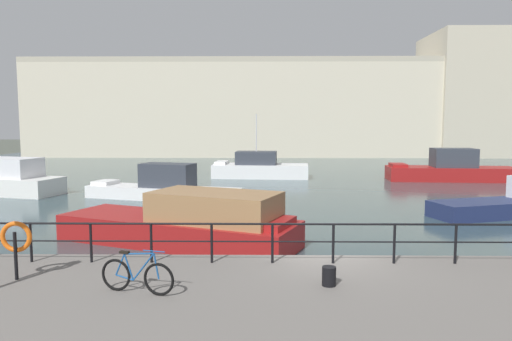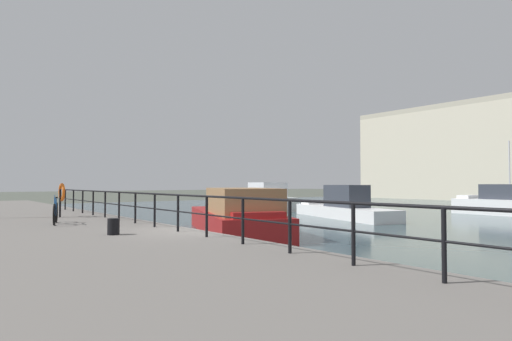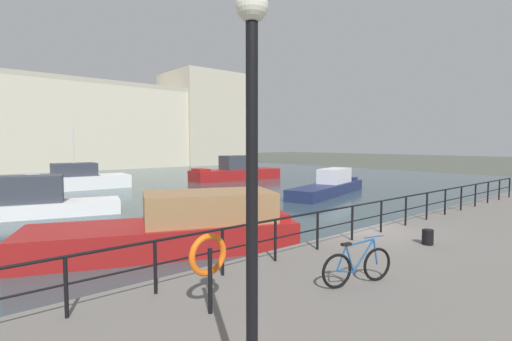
{
  "view_description": "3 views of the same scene",
  "coord_description": "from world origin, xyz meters",
  "px_view_note": "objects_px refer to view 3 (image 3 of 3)",
  "views": [
    {
      "loc": [
        -1.82,
        -12.96,
        4.61
      ],
      "look_at": [
        -2.05,
        4.87,
        2.81
      ],
      "focal_mm": 33.06,
      "sensor_mm": 36.0,
      "label": 1
    },
    {
      "loc": [
        11.33,
        -6.48,
        2.3
      ],
      "look_at": [
        -3.16,
        4.53,
        2.84
      ],
      "focal_mm": 30.28,
      "sensor_mm": 36.0,
      "label": 2
    },
    {
      "loc": [
        -11.16,
        -7.57,
        3.85
      ],
      "look_at": [
        -2.16,
        3.07,
        2.87
      ],
      "focal_mm": 26.56,
      "sensor_mm": 36.0,
      "label": 3
    }
  ],
  "objects_px": {
    "moored_small_launch": "(180,227)",
    "mooring_bollard": "(428,237)",
    "moored_cabin_cruiser": "(330,186)",
    "moored_harbor_tender": "(78,179)",
    "harbor_building": "(79,125)",
    "life_ring_stand": "(208,258)",
    "moored_green_narrowboat": "(23,204)",
    "moored_blue_motorboat": "(236,171)",
    "quay_lamp_post": "(252,154)",
    "parked_bicycle": "(357,266)"
  },
  "relations": [
    {
      "from": "moored_harbor_tender",
      "to": "life_ring_stand",
      "type": "relative_size",
      "value": 5.87
    },
    {
      "from": "mooring_bollard",
      "to": "harbor_building",
      "type": "bearing_deg",
      "value": 83.87
    },
    {
      "from": "life_ring_stand",
      "to": "moored_harbor_tender",
      "type": "bearing_deg",
      "value": 79.09
    },
    {
      "from": "moored_blue_motorboat",
      "to": "moored_harbor_tender",
      "type": "bearing_deg",
      "value": -2.37
    },
    {
      "from": "moored_harbor_tender",
      "to": "parked_bicycle",
      "type": "distance_m",
      "value": 29.9
    },
    {
      "from": "moored_blue_motorboat",
      "to": "quay_lamp_post",
      "type": "height_order",
      "value": "quay_lamp_post"
    },
    {
      "from": "moored_green_narrowboat",
      "to": "parked_bicycle",
      "type": "xyz_separation_m",
      "value": [
        3.28,
        -18.34,
        0.57
      ]
    },
    {
      "from": "moored_blue_motorboat",
      "to": "quay_lamp_post",
      "type": "distance_m",
      "value": 37.06
    },
    {
      "from": "moored_blue_motorboat",
      "to": "quay_lamp_post",
      "type": "xyz_separation_m",
      "value": [
        -22.16,
        -29.57,
        2.86
      ]
    },
    {
      "from": "moored_small_launch",
      "to": "moored_blue_motorboat",
      "type": "relative_size",
      "value": 0.95
    },
    {
      "from": "moored_green_narrowboat",
      "to": "moored_cabin_cruiser",
      "type": "xyz_separation_m",
      "value": [
        19.61,
        -4.51,
        -0.06
      ]
    },
    {
      "from": "moored_harbor_tender",
      "to": "moored_green_narrowboat",
      "type": "bearing_deg",
      "value": 67.91
    },
    {
      "from": "moored_small_launch",
      "to": "life_ring_stand",
      "type": "height_order",
      "value": "life_ring_stand"
    },
    {
      "from": "life_ring_stand",
      "to": "quay_lamp_post",
      "type": "distance_m",
      "value": 3.39
    },
    {
      "from": "moored_green_narrowboat",
      "to": "quay_lamp_post",
      "type": "relative_size",
      "value": 2.23
    },
    {
      "from": "moored_cabin_cruiser",
      "to": "moored_blue_motorboat",
      "type": "xyz_separation_m",
      "value": [
        1.58,
        14.05,
        0.23
      ]
    },
    {
      "from": "moored_green_narrowboat",
      "to": "quay_lamp_post",
      "type": "bearing_deg",
      "value": 103.84
    },
    {
      "from": "moored_blue_motorboat",
      "to": "life_ring_stand",
      "type": "bearing_deg",
      "value": 56.78
    },
    {
      "from": "harbor_building",
      "to": "moored_harbor_tender",
      "type": "bearing_deg",
      "value": -105.81
    },
    {
      "from": "moored_harbor_tender",
      "to": "life_ring_stand",
      "type": "bearing_deg",
      "value": 83.67
    },
    {
      "from": "moored_green_narrowboat",
      "to": "mooring_bollard",
      "type": "xyz_separation_m",
      "value": [
        7.54,
        -17.81,
        0.4
      ]
    },
    {
      "from": "harbor_building",
      "to": "moored_cabin_cruiser",
      "type": "distance_m",
      "value": 44.79
    },
    {
      "from": "moored_small_launch",
      "to": "mooring_bollard",
      "type": "xyz_separation_m",
      "value": [
        4.27,
        -7.0,
        0.29
      ]
    },
    {
      "from": "life_ring_stand",
      "to": "moored_green_narrowboat",
      "type": "bearing_deg",
      "value": 90.61
    },
    {
      "from": "harbor_building",
      "to": "moored_small_launch",
      "type": "height_order",
      "value": "harbor_building"
    },
    {
      "from": "moored_cabin_cruiser",
      "to": "moored_blue_motorboat",
      "type": "bearing_deg",
      "value": 66.87
    },
    {
      "from": "mooring_bollard",
      "to": "life_ring_stand",
      "type": "height_order",
      "value": "life_ring_stand"
    },
    {
      "from": "parked_bicycle",
      "to": "quay_lamp_post",
      "type": "height_order",
      "value": "quay_lamp_post"
    },
    {
      "from": "moored_small_launch",
      "to": "moored_harbor_tender",
      "type": "xyz_separation_m",
      "value": [
        2.49,
        22.26,
        0.0
      ]
    },
    {
      "from": "moored_cabin_cruiser",
      "to": "moored_harbor_tender",
      "type": "xyz_separation_m",
      "value": [
        -13.86,
        15.96,
        0.18
      ]
    },
    {
      "from": "moored_cabin_cruiser",
      "to": "moored_small_launch",
      "type": "distance_m",
      "value": 17.52
    },
    {
      "from": "moored_cabin_cruiser",
      "to": "mooring_bollard",
      "type": "height_order",
      "value": "moored_cabin_cruiser"
    },
    {
      "from": "moored_small_launch",
      "to": "mooring_bollard",
      "type": "height_order",
      "value": "moored_small_launch"
    },
    {
      "from": "moored_cabin_cruiser",
      "to": "moored_small_launch",
      "type": "relative_size",
      "value": 1.04
    },
    {
      "from": "moored_small_launch",
      "to": "moored_blue_motorboat",
      "type": "height_order",
      "value": "moored_blue_motorboat"
    },
    {
      "from": "moored_blue_motorboat",
      "to": "parked_bicycle",
      "type": "xyz_separation_m",
      "value": [
        -17.91,
        -27.88,
        0.41
      ]
    },
    {
      "from": "moored_small_launch",
      "to": "moored_harbor_tender",
      "type": "height_order",
      "value": "moored_harbor_tender"
    },
    {
      "from": "moored_cabin_cruiser",
      "to": "moored_harbor_tender",
      "type": "bearing_deg",
      "value": 114.27
    },
    {
      "from": "moored_green_narrowboat",
      "to": "moored_blue_motorboat",
      "type": "xyz_separation_m",
      "value": [
        21.19,
        9.55,
        0.16
      ]
    },
    {
      "from": "moored_small_launch",
      "to": "moored_blue_motorboat",
      "type": "distance_m",
      "value": 27.12
    },
    {
      "from": "moored_small_launch",
      "to": "parked_bicycle",
      "type": "relative_size",
      "value": 5.66
    },
    {
      "from": "mooring_bollard",
      "to": "moored_harbor_tender",
      "type": "bearing_deg",
      "value": 93.49
    },
    {
      "from": "moored_harbor_tender",
      "to": "parked_bicycle",
      "type": "height_order",
      "value": "moored_harbor_tender"
    },
    {
      "from": "moored_blue_motorboat",
      "to": "parked_bicycle",
      "type": "bearing_deg",
      "value": 61.97
    },
    {
      "from": "harbor_building",
      "to": "moored_blue_motorboat",
      "type": "xyz_separation_m",
      "value": [
        7.51,
        -29.92,
        -5.87
      ]
    },
    {
      "from": "moored_harbor_tender",
      "to": "harbor_building",
      "type": "bearing_deg",
      "value": -101.23
    },
    {
      "from": "harbor_building",
      "to": "moored_small_launch",
      "type": "relative_size",
      "value": 6.98
    },
    {
      "from": "mooring_bollard",
      "to": "life_ring_stand",
      "type": "xyz_separation_m",
      "value": [
        -7.35,
        0.37,
        0.75
      ]
    },
    {
      "from": "parked_bicycle",
      "to": "life_ring_stand",
      "type": "bearing_deg",
      "value": 179.56
    },
    {
      "from": "moored_blue_motorboat",
      "to": "mooring_bollard",
      "type": "xyz_separation_m",
      "value": [
        -13.66,
        -27.35,
        0.24
      ]
    }
  ]
}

